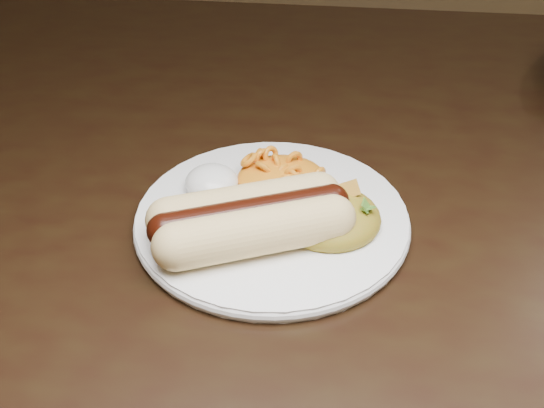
# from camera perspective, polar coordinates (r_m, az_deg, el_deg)

# --- Properties ---
(table) EXTENTS (1.60, 0.90, 0.75)m
(table) POSITION_cam_1_polar(r_m,az_deg,el_deg) (0.77, 8.77, -0.90)
(table) COLOR black
(table) RESTS_ON floor
(plate) EXTENTS (0.31, 0.31, 0.01)m
(plate) POSITION_cam_1_polar(r_m,az_deg,el_deg) (0.60, 0.00, -1.28)
(plate) COLOR white
(plate) RESTS_ON table
(hotdog) EXTENTS (0.15, 0.12, 0.04)m
(hotdog) POSITION_cam_1_polar(r_m,az_deg,el_deg) (0.55, -1.90, -1.28)
(hotdog) COLOR #F4E094
(hotdog) RESTS_ON plate
(mac_and_cheese) EXTENTS (0.12, 0.11, 0.03)m
(mac_and_cheese) POSITION_cam_1_polar(r_m,az_deg,el_deg) (0.62, 0.93, 3.25)
(mac_and_cheese) COLOR orange
(mac_and_cheese) RESTS_ON plate
(sour_cream) EXTENTS (0.06, 0.06, 0.03)m
(sour_cream) POSITION_cam_1_polar(r_m,az_deg,el_deg) (0.62, -5.47, 2.51)
(sour_cream) COLOR white
(sour_cream) RESTS_ON plate
(taco_salad) EXTENTS (0.10, 0.09, 0.04)m
(taco_salad) POSITION_cam_1_polar(r_m,az_deg,el_deg) (0.57, 5.15, -0.41)
(taco_salad) COLOR #AB4510
(taco_salad) RESTS_ON plate
(fork) EXTENTS (0.03, 0.12, 0.00)m
(fork) POSITION_cam_1_polar(r_m,az_deg,el_deg) (0.62, -7.63, -0.79)
(fork) COLOR white
(fork) RESTS_ON table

